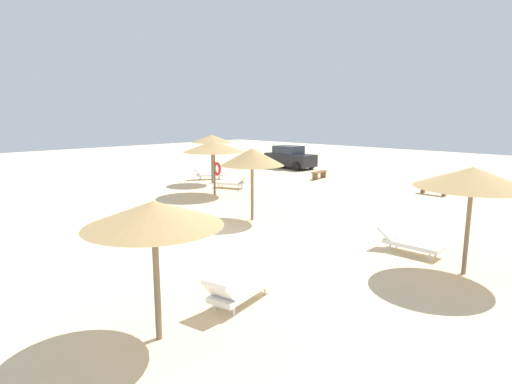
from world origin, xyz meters
TOP-DOWN VIEW (x-y plane):
  - ground_plane at (0.00, 0.00)m, footprint 80.00×80.00m
  - parasol_0 at (-8.43, 7.87)m, footprint 2.36×2.36m
  - parasol_1 at (4.63, -4.30)m, footprint 2.47×2.47m
  - parasol_2 at (7.53, 3.04)m, footprint 2.81×2.81m
  - parasol_3 at (-5.53, 5.61)m, footprint 3.14×3.14m
  - parasol_4 at (-0.43, 3.23)m, footprint 2.48×2.48m
  - lounger_0 at (-9.86, 8.65)m, footprint 1.59×1.91m
  - lounger_1 at (4.63, -2.29)m, footprint 0.97×1.95m
  - lounger_2 at (5.73, 3.68)m, footprint 1.89×0.64m
  - lounger_3 at (-6.33, 7.58)m, footprint 1.98×1.37m
  - bench_0 at (-4.91, 13.87)m, footprint 0.61×1.54m
  - bench_1 at (2.53, 13.58)m, footprint 1.50×0.42m
  - parked_car at (-9.79, 16.74)m, footprint 4.04×2.06m

SIDE VIEW (x-z plane):
  - ground_plane at x=0.00m, z-range 0.00..0.00m
  - lounger_2 at x=5.73m, z-range -0.04..0.67m
  - lounger_3 at x=-6.33m, z-range -0.04..0.67m
  - lounger_0 at x=-9.86m, z-range -0.06..0.70m
  - lounger_1 at x=4.63m, z-range -0.06..0.71m
  - bench_0 at x=-4.91m, z-range 0.10..0.59m
  - bench_1 at x=2.53m, z-range 0.10..0.59m
  - parked_car at x=-9.79m, z-range -0.04..1.68m
  - parasol_1 at x=4.63m, z-range 1.06..3.67m
  - parasol_4 at x=-0.43m, z-range 1.07..3.89m
  - parasol_3 at x=-5.53m, z-range 1.09..3.88m
  - parasol_2 at x=7.53m, z-range 1.13..3.94m
  - parasol_0 at x=-8.43m, z-range 1.21..4.11m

